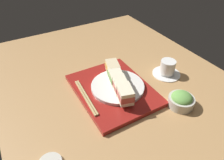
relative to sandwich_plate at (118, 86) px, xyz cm
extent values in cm
cube|color=tan|center=(-1.87, 2.72, -4.20)|extent=(140.00, 100.00, 3.00)
cube|color=maroon|center=(-0.72, -1.76, -1.71)|extent=(36.90, 29.19, 1.99)
cylinder|color=silver|center=(0.00, 0.00, 0.00)|extent=(22.34, 22.34, 1.43)
cube|color=beige|center=(-8.89, 2.23, 1.41)|extent=(8.92, 7.04, 1.39)
cube|color=gold|center=(-8.89, 2.23, 3.22)|extent=(9.26, 7.33, 2.23)
cube|color=beige|center=(-8.89, 2.23, 5.03)|extent=(8.92, 7.04, 1.39)
cube|color=#EFE5C1|center=(-2.96, 0.74, 1.39)|extent=(8.92, 7.04, 1.35)
cube|color=#669347|center=(-2.96, 0.74, 3.20)|extent=(9.40, 7.51, 2.27)
cube|color=#EFE5C1|center=(-2.96, 0.74, 5.01)|extent=(8.92, 7.04, 1.35)
cube|color=#EFE5C1|center=(2.96, -0.74, 1.48)|extent=(8.92, 7.04, 1.53)
cube|color=#B74C42|center=(2.96, -0.74, 3.32)|extent=(9.26, 7.25, 2.14)
cube|color=#EFE5C1|center=(2.96, -0.74, 5.15)|extent=(8.92, 7.04, 1.53)
cube|color=#EFE5C1|center=(8.89, -2.23, 1.52)|extent=(8.92, 7.04, 1.62)
cube|color=#B74C42|center=(8.89, -2.23, 3.62)|extent=(9.07, 7.22, 2.58)
cube|color=#EFE5C1|center=(8.89, -2.23, 5.72)|extent=(8.92, 7.04, 1.62)
cylinder|color=beige|center=(19.53, 17.13, -0.75)|extent=(10.08, 10.08, 3.90)
ellipsoid|color=#6BA84C|center=(19.53, 17.13, 1.20)|extent=(8.16, 8.16, 4.49)
cube|color=tan|center=(-1.10, -14.64, -0.36)|extent=(22.11, 1.92, 0.70)
cube|color=tan|center=(-1.05, -13.74, -0.36)|extent=(22.11, 1.92, 0.70)
cylinder|color=white|center=(1.02, 26.44, -2.30)|extent=(13.06, 13.06, 0.80)
cylinder|color=white|center=(1.02, 26.44, 1.38)|extent=(6.87, 6.87, 6.57)
cylinder|color=black|center=(1.02, 26.44, 4.27)|extent=(6.32, 6.32, 0.40)
torus|color=white|center=(-2.76, 27.84, 1.38)|extent=(4.48, 2.30, 4.48)
camera|label=1|loc=(56.53, -35.16, 55.58)|focal=33.04mm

